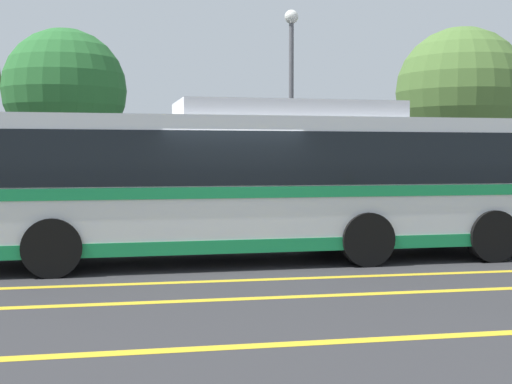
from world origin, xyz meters
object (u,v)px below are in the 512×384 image
street_lamp (291,86)px  tree_2 (461,93)px  parked_car_3 (412,204)px  tree_1 (65,91)px  parked_car_2 (202,207)px  transit_bus (257,179)px

street_lamp → tree_2: size_ratio=0.96×
parked_car_3 → tree_1: tree_1 is taller
parked_car_3 → tree_2: (4.15, 5.38, 3.52)m
street_lamp → tree_2: bearing=23.8°
tree_1 → tree_2: tree_2 is taller
parked_car_2 → tree_1: 5.64m
parked_car_2 → tree_1: (-3.55, 3.02, 3.17)m
transit_bus → parked_car_2: bearing=5.5°
parked_car_2 → parked_car_3: parked_car_3 is taller
parked_car_2 → parked_car_3: (5.66, -0.09, 0.00)m
tree_1 → tree_2: size_ratio=0.86×
transit_bus → tree_2: bearing=-45.0°
parked_car_2 → street_lamp: size_ratio=0.72×
parked_car_2 → parked_car_3: 5.66m
transit_bus → street_lamp: size_ratio=2.00×
street_lamp → tree_2: tree_2 is taller
transit_bus → street_lamp: bearing=-20.7°
tree_1 → tree_2: (13.37, 2.26, 0.36)m
transit_bus → parked_car_3: size_ratio=2.61×
tree_1 → tree_2: 13.56m
tree_2 → transit_bus: bearing=-133.5°
transit_bus → tree_2: tree_2 is taller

